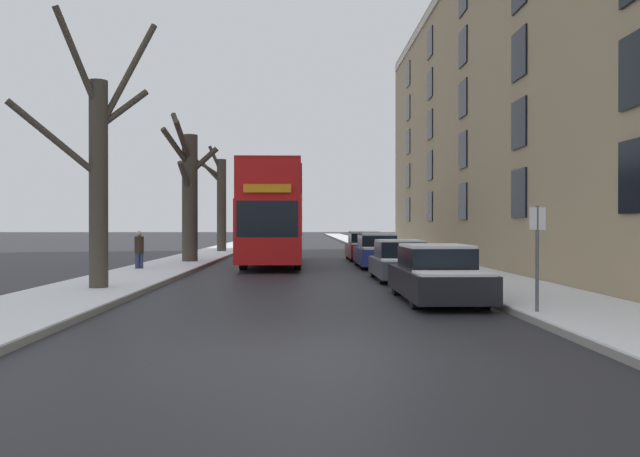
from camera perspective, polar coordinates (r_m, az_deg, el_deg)
ground_plane at (r=9.00m, az=-1.47°, el=-11.59°), size 320.00×320.00×0.00m
sidewalk_left at (r=62.11m, az=-6.91°, el=-1.34°), size 3.05×130.00×0.16m
sidewalk_right at (r=62.11m, az=3.83°, el=-1.34°), size 3.05×130.00×0.16m
terrace_facade_right at (r=31.22m, az=21.14°, el=10.43°), size 9.10×42.18×14.71m
bare_tree_left_0 at (r=18.03m, az=-19.64°, el=5.08°), size 3.30×2.44×7.57m
bare_tree_left_1 at (r=30.14m, az=-11.90°, el=3.42°), size 2.63×3.72×7.46m
bare_tree_left_2 at (r=41.72m, az=-9.09°, el=2.40°), size 2.15×1.26×7.08m
double_decker_bus at (r=29.50m, az=-4.19°, el=1.64°), size 2.62×11.72×4.51m
parked_car_0 at (r=15.49m, az=10.63°, el=-4.20°), size 1.77×4.56×1.38m
parked_car_1 at (r=21.17m, az=7.31°, el=-3.02°), size 1.71×4.08×1.36m
parked_car_2 at (r=27.57m, az=5.24°, el=-2.12°), size 1.75×4.52×1.50m
parked_car_3 at (r=33.23m, az=4.08°, el=-1.69°), size 1.78×4.50×1.52m
pedestrian_left_sidewalk at (r=25.46m, az=-16.20°, el=-1.88°), size 0.35×0.35×1.63m
street_sign_post at (r=12.97m, az=19.24°, el=-2.19°), size 0.32×0.07×2.24m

